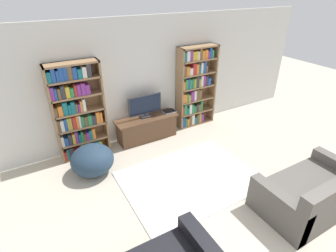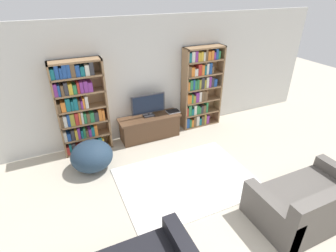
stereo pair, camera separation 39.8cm
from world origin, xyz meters
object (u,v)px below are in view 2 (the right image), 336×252
Objects in this scene: television at (148,105)px; bookshelf_right at (200,88)px; laptop at (173,111)px; couch_right_sofa at (310,203)px; bookshelf_left at (80,108)px; tv_stand at (150,127)px; beanbag_ottoman at (92,156)px.

bookshelf_right is at bearing 2.41° from television.
bookshelf_right is 6.62× the size of laptop.
couch_right_sofa is at bearing -89.59° from bookshelf_right.
tv_stand is (1.42, -0.10, -0.70)m from bookshelf_left.
bookshelf_left is 1.00× the size of bookshelf_right.
tv_stand is 0.82× the size of couch_right_sofa.
tv_stand is 4.79× the size of laptop.
couch_right_sofa is at bearing -49.90° from bookshelf_left.
bookshelf_left is 1.14× the size of couch_right_sofa.
beanbag_ottoman reaches higher than tv_stand.
couch_right_sofa is (1.34, -3.22, -0.53)m from television.
bookshelf_left is at bearing 177.80° from television.
couch_right_sofa is (0.75, -3.18, -0.27)m from laptop.
bookshelf_right is 2.90m from beanbag_ottoman.
tv_stand is 1.54m from beanbag_ottoman.
beanbag_ottoman is (-1.99, -0.63, -0.26)m from laptop.
tv_stand is 1.81× the size of television.
bookshelf_left is at bearing -179.98° from bookshelf_right.
beanbag_ottoman is at bearing -162.44° from laptop.
bookshelf_right is at bearing 90.41° from couch_right_sofa.
bookshelf_left reaches higher than laptop.
bookshelf_left reaches higher than television.
laptop is 2.10m from beanbag_ottoman.
television reaches higher than tv_stand.
tv_stand is 0.65m from laptop.
beanbag_ottoman is at bearing -156.24° from tv_stand.
laptop is at bearing -2.56° from bookshelf_left.
television is 1.64m from beanbag_ottoman.
laptop is at bearing 17.56° from beanbag_ottoman.
bookshelf_right is at bearing 7.03° from laptop.
couch_right_sofa is 3.75m from beanbag_ottoman.
bookshelf_left is at bearing 177.44° from laptop.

